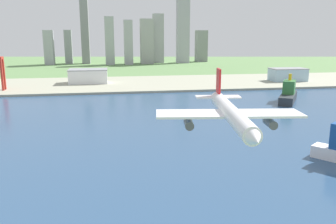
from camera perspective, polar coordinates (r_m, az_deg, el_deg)
name	(u,v)px	position (r m, az deg, el deg)	size (l,w,h in m)	color
ground_plane	(153,119)	(270.73, -2.37, -1.16)	(2400.00, 2400.00, 0.00)	#628951
water_bay	(166,142)	(213.45, -0.38, -4.92)	(840.00, 360.00, 0.15)	#2D4C70
industrial_pier	(135,84)	(456.55, -5.32, 4.60)	(840.00, 140.00, 2.50)	#A2A28B
airplane_landing	(231,114)	(76.83, 10.11, -0.27)	(32.77, 39.63, 11.43)	white
container_barge	(288,94)	(357.47, 18.93, 2.76)	(38.59, 50.02, 26.36)	#2D3338
warehouse_main	(88,76)	(462.31, -12.78, 5.71)	(48.53, 31.66, 17.68)	white
warehouse_annex	(288,74)	(498.13, 18.83, 5.78)	(46.56, 26.19, 16.88)	#99BCD1
distant_skyline	(137,38)	(783.30, -5.11, 11.83)	(357.81, 70.81, 153.91)	#A2A3AB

